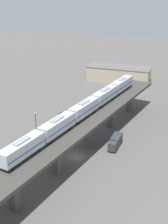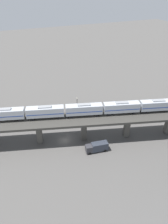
{
  "view_description": "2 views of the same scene",
  "coord_description": "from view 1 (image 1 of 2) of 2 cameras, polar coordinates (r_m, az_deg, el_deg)",
  "views": [
    {
      "loc": [
        19.16,
        -68.77,
        42.91
      ],
      "look_at": [
        0.55,
        6.82,
        10.14
      ],
      "focal_mm": 50.0,
      "sensor_mm": 36.0,
      "label": 1
    },
    {
      "loc": [
        57.01,
        -17.06,
        47.92
      ],
      "look_at": [
        0.55,
        6.82,
        10.14
      ],
      "focal_mm": 35.0,
      "sensor_mm": 36.0,
      "label": 2
    }
  ],
  "objects": [
    {
      "name": "street_lamp",
      "position": [
        94.72,
        -8.81,
        -1.64
      ],
      "size": [
        0.44,
        0.44,
        6.94
      ],
      "color": "black",
      "rests_on": "ground"
    },
    {
      "name": "ground_plane",
      "position": [
        83.29,
        -1.5,
        -8.19
      ],
      "size": [
        400.0,
        400.0,
        0.0
      ],
      "primitive_type": "plane",
      "color": "#514F4C"
    },
    {
      "name": "subway_train",
      "position": [
        84.06,
        0.0,
        0.65
      ],
      "size": [
        20.3,
        60.65,
        4.45
      ],
      "color": "#ADB2BA",
      "rests_on": "elevated_viaduct"
    },
    {
      "name": "street_car_silver",
      "position": [
        105.69,
        -3.99,
        -0.63
      ],
      "size": [
        3.04,
        4.74,
        1.89
      ],
      "color": "#B7BABF",
      "rests_on": "ground"
    },
    {
      "name": "street_car_blue",
      "position": [
        96.85,
        -5.99,
        -2.99
      ],
      "size": [
        3.67,
        4.73,
        1.89
      ],
      "color": "#233D93",
      "rests_on": "ground"
    },
    {
      "name": "elevated_viaduct",
      "position": [
        79.59,
        -1.63,
        -3.69
      ],
      "size": [
        34.03,
        90.63,
        8.64
      ],
      "color": "#393733",
      "rests_on": "ground"
    },
    {
      "name": "delivery_truck",
      "position": [
        87.35,
        5.75,
        -5.4
      ],
      "size": [
        3.22,
        7.44,
        3.2
      ],
      "color": "#333338",
      "rests_on": "ground"
    },
    {
      "name": "warehouse_building",
      "position": [
        145.64,
        6.39,
        6.95
      ],
      "size": [
        29.34,
        12.66,
        6.8
      ],
      "color": "tan",
      "rests_on": "ground"
    }
  ]
}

